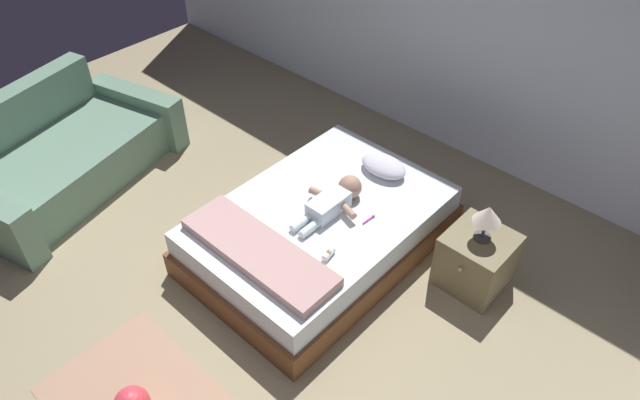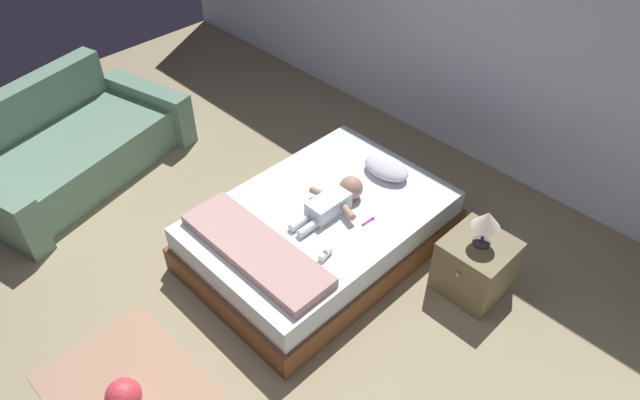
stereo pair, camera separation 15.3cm
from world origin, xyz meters
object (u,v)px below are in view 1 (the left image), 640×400
baby (335,200)px  couch (61,155)px  nightstand (476,260)px  bed (320,230)px  pillow (384,166)px  toothbrush (370,219)px  lamp (488,216)px  baby_bottle (329,254)px

baby → couch: size_ratio=0.32×
couch → nightstand: bearing=23.1°
bed → baby: bearing=58.6°
pillow → toothbrush: 0.60m
baby → nightstand: baby is taller
baby → toothbrush: baby is taller
pillow → toothbrush: bearing=-62.0°
baby → lamp: 1.12m
baby_bottle → lamp: bearing=50.5°
baby → couch: (-2.40, -1.02, -0.24)m
bed → nightstand: bearing=26.6°
toothbrush → nightstand: bearing=26.8°
toothbrush → lamp: lamp is taller
couch → toothbrush: bearing=22.1°
baby → baby_bottle: size_ratio=5.76×
couch → baby_bottle: 2.78m
pillow → baby: baby is taller
nightstand → pillow: bearing=171.3°
pillow → baby_bottle: bearing=-73.2°
baby → pillow: bearing=89.4°
pillow → bed: bearing=-95.5°
bed → lamp: lamp is taller
couch → lamp: size_ratio=7.21×
couch → lamp: bearing=23.1°
bed → baby_bottle: baby_bottle is taller
baby → lamp: size_ratio=2.31×
pillow → nightstand: pillow is taller
nightstand → lamp: (0.00, 0.00, 0.45)m
couch → nightstand: size_ratio=4.32×
bed → baby_bottle: size_ratio=16.81×
baby_bottle → nightstand: bearing=50.5°
lamp → baby_bottle: size_ratio=2.50×
lamp → bed: bearing=-153.4°
toothbrush → couch: (-2.68, -1.09, -0.17)m
nightstand → baby: bearing=-156.6°
bed → baby_bottle: bearing=-40.4°
toothbrush → lamp: 0.86m
toothbrush → lamp: (0.73, 0.37, 0.24)m
toothbrush → bed: bearing=-153.7°
bed → baby_bottle: 0.55m
pillow → toothbrush: size_ratio=3.01×
bed → couch: size_ratio=0.93×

